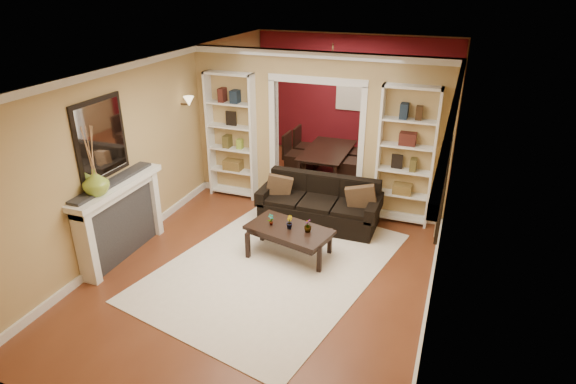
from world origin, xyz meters
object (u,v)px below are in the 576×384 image
at_px(coffee_table, 289,242).
at_px(bookshelf_right, 406,157).
at_px(dining_table, 328,163).
at_px(fireplace, 122,221).
at_px(bookshelf_left, 232,136).
at_px(sofa, 319,203).

xyz_separation_m(coffee_table, bookshelf_right, (1.37, 1.70, 0.92)).
xyz_separation_m(coffee_table, dining_table, (-0.32, 3.23, 0.05)).
bearing_deg(dining_table, fireplace, 154.40).
relative_size(fireplace, dining_table, 1.07).
bearing_deg(bookshelf_left, sofa, -17.47).
height_order(bookshelf_right, fireplace, bookshelf_right).
height_order(sofa, bookshelf_left, bookshelf_left).
distance_m(sofa, bookshelf_left, 2.08).
height_order(fireplace, dining_table, fireplace).
height_order(coffee_table, dining_table, dining_table).
distance_m(bookshelf_left, dining_table, 2.25).
xyz_separation_m(bookshelf_right, fireplace, (-3.64, -2.53, -0.57)).
bearing_deg(bookshelf_right, dining_table, 137.85).
relative_size(bookshelf_left, dining_table, 1.44).
distance_m(bookshelf_left, bookshelf_right, 3.10).
height_order(sofa, coffee_table, sofa).
xyz_separation_m(sofa, bookshelf_left, (-1.84, 0.58, 0.76)).
distance_m(sofa, coffee_table, 1.14).
height_order(bookshelf_left, fireplace, bookshelf_left).
bearing_deg(bookshelf_right, sofa, -155.22).
xyz_separation_m(bookshelf_left, fireplace, (-0.54, -2.53, -0.57)).
bearing_deg(sofa, bookshelf_left, 162.53).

